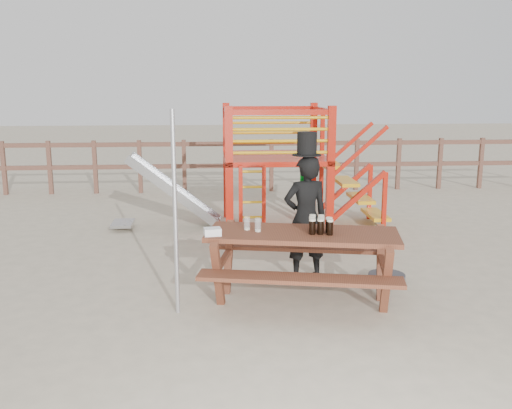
{
  "coord_description": "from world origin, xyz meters",
  "views": [
    {
      "loc": [
        -0.86,
        -5.99,
        2.4
      ],
      "look_at": [
        -0.33,
        0.8,
        0.98
      ],
      "focal_mm": 40.0,
      "sensor_mm": 36.0,
      "label": 1
    }
  ],
  "objects": [
    {
      "name": "picnic_table",
      "position": [
        0.13,
        0.05,
        0.51
      ],
      "size": [
        2.35,
        1.84,
        0.81
      ],
      "rotation": [
        0.0,
        0.0,
        -0.2
      ],
      "color": "brown",
      "rests_on": "ground"
    },
    {
      "name": "metal_pole",
      "position": [
        -1.25,
        -0.14,
        1.09
      ],
      "size": [
        0.05,
        0.05,
        2.17
      ],
      "primitive_type": "cylinder",
      "color": "#B2B2B7",
      "rests_on": "ground"
    },
    {
      "name": "stout_pints",
      "position": [
        0.31,
        0.03,
        0.9
      ],
      "size": [
        0.27,
        0.32,
        0.17
      ],
      "color": "black",
      "rests_on": "picnic_table"
    },
    {
      "name": "back_fence",
      "position": [
        0.0,
        7.0,
        0.74
      ],
      "size": [
        15.09,
        0.09,
        1.2
      ],
      "color": "brown",
      "rests_on": "ground"
    },
    {
      "name": "parasol_base",
      "position": [
        1.29,
        0.62,
        0.05
      ],
      "size": [
        0.45,
        0.45,
        0.19
      ],
      "color": "#37373C",
      "rests_on": "ground"
    },
    {
      "name": "playground_fort",
      "position": [
        0.12,
        3.58,
        1.07
      ],
      "size": [
        4.71,
        1.84,
        2.1
      ],
      "color": "#B21A0B",
      "rests_on": "ground"
    },
    {
      "name": "empty_glasses",
      "position": [
        -0.42,
        0.17,
        0.88
      ],
      "size": [
        0.19,
        0.15,
        0.15
      ],
      "color": "silver",
      "rests_on": "picnic_table"
    },
    {
      "name": "man_with_hat",
      "position": [
        0.29,
        0.86,
        0.83
      ],
      "size": [
        0.64,
        0.49,
        1.85
      ],
      "rotation": [
        0.0,
        0.0,
        3.35
      ],
      "color": "black",
      "rests_on": "ground"
    },
    {
      "name": "paper_bag",
      "position": [
        -0.87,
        -0.0,
        0.85
      ],
      "size": [
        0.2,
        0.16,
        0.08
      ],
      "primitive_type": "cube",
      "rotation": [
        0.0,
        0.0,
        0.13
      ],
      "color": "white",
      "rests_on": "picnic_table"
    },
    {
      "name": "ground",
      "position": [
        0.0,
        0.0,
        0.0
      ],
      "size": [
        60.0,
        60.0,
        0.0
      ],
      "primitive_type": "plane",
      "color": "#BBAC91",
      "rests_on": "ground"
    }
  ]
}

